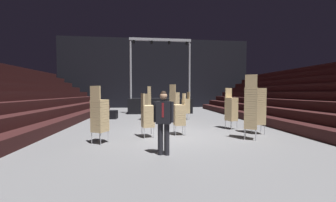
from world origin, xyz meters
TOP-DOWN VIEW (x-y plane):
  - ground_plane at (0.00, 0.00)m, footprint 22.00×30.00m
  - arena_end_wall at (0.00, 15.00)m, footprint 22.00×0.30m
  - bleacher_bank_right at (8.00, 1.00)m, footprint 6.00×24.00m
  - stage_riser at (-0.00, 9.11)m, footprint 5.32×2.72m
  - man_with_tie at (-0.66, -2.57)m, footprint 0.57×0.32m
  - chair_stack_front_left at (1.39, 4.47)m, footprint 0.51×0.51m
  - chair_stack_front_right at (2.89, 0.96)m, footprint 0.58×0.58m
  - chair_stack_mid_left at (0.50, 3.48)m, footprint 0.62×0.62m
  - chair_stack_mid_right at (3.56, -0.21)m, footprint 0.51×0.51m
  - chair_stack_mid_centre at (-2.73, -1.10)m, footprint 0.60×0.60m
  - chair_stack_rear_left at (-1.10, -0.35)m, footprint 0.54×0.54m
  - chair_stack_rear_right at (-1.14, 4.45)m, footprint 0.59×0.59m
  - chair_stack_rear_centre at (2.71, -1.11)m, footprint 0.61×0.61m
  - chair_stack_aisle_left at (0.22, -0.05)m, footprint 0.46×0.46m
  - equipment_road_case at (-3.56, 5.31)m, footprint 0.96×0.70m

SIDE VIEW (x-z plane):
  - ground_plane at x=0.00m, z-range -0.10..0.00m
  - equipment_road_case at x=-3.56m, z-range 0.00..0.56m
  - stage_riser at x=0.00m, z-range -2.34..3.79m
  - chair_stack_rear_left at x=-1.10m, z-range 0.00..1.71m
  - chair_stack_aisle_left at x=0.22m, z-range 0.00..1.71m
  - chair_stack_front_left at x=1.39m, z-range 0.00..1.80m
  - chair_stack_front_right at x=2.89m, z-range 0.00..1.97m
  - chair_stack_mid_centre at x=-2.73m, z-range 0.00..1.97m
  - man_with_tie at x=-0.66m, z-range 0.12..1.91m
  - chair_stack_rear_right at x=-1.14m, z-range 0.00..2.14m
  - chair_stack_mid_left at x=0.50m, z-range 0.00..2.22m
  - chair_stack_mid_right at x=3.56m, z-range 0.00..2.39m
  - chair_stack_rear_centre at x=2.71m, z-range 0.00..2.39m
  - bleacher_bank_right at x=8.00m, z-range 0.00..3.60m
  - arena_end_wall at x=0.00m, z-range 0.00..8.00m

